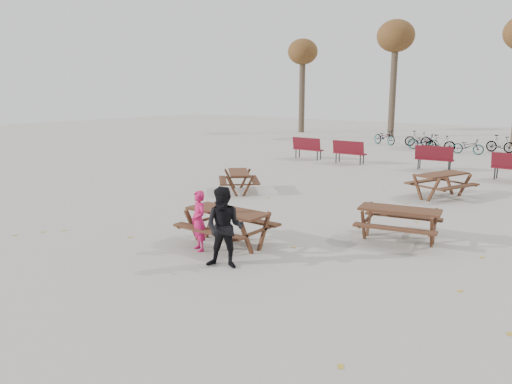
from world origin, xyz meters
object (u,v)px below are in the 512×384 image
Objects in this scene: main_picnic_table at (227,219)px; soda_bottle at (222,209)px; food_tray at (225,211)px; adult at (225,228)px; picnic_table_north at (239,182)px; child at (199,221)px; picnic_table_east at (399,225)px; picnic_table_far at (441,186)px.

main_picnic_table is 10.59× the size of soda_bottle.
adult is at bearing -49.87° from food_tray.
main_picnic_table is 0.26m from food_tray.
main_picnic_table is 5.63m from picnic_table_north.
child is 0.82× the size of adult.
adult is at bearing -5.73° from picnic_table_north.
picnic_table_north is at bearing 150.10° from picnic_table_east.
child is 0.81× the size of picnic_table_north.
adult reaches higher than food_tray.
food_tray is 0.11× the size of picnic_table_east.
main_picnic_table is at bearing 98.26° from soda_bottle.
food_tray reaches higher than main_picnic_table.
picnic_table_east is 1.10× the size of picnic_table_north.
food_tray is 1.06× the size of soda_bottle.
adult is 0.88× the size of picnic_table_far.
adult is (1.09, -0.44, 0.14)m from child.
adult reaches higher than soda_bottle.
main_picnic_table is 1.43× the size of child.
picnic_table_east is 6.48m from picnic_table_north.
food_tray is 1.20m from adult.
picnic_table_east is (1.95, 3.56, -0.40)m from adult.
soda_bottle reaches higher than main_picnic_table.
adult reaches higher than picnic_table_east.
child reaches higher than picnic_table_east.
main_picnic_table reaches higher than picnic_table_far.
food_tray is 0.14× the size of child.
soda_bottle is at bearing -147.47° from picnic_table_east.
food_tray is at bearing -63.32° from main_picnic_table.
soda_bottle is 0.11× the size of adult.
picnic_table_north is at bearing 102.71° from adult.
child is at bearing -123.69° from food_tray.
food_tray is 0.10× the size of picnic_table_far.
main_picnic_table is at bearing -175.32° from picnic_table_far.
adult is at bearing -45.98° from soda_bottle.
picnic_table_north is 0.89× the size of picnic_table_far.
soda_bottle is 3.91m from picnic_table_east.
food_tray is at bearing 80.40° from child.
picnic_table_north is (-4.22, 5.55, -0.43)m from adult.
soda_bottle is (-0.04, -0.08, 0.05)m from food_tray.
soda_bottle is at bearing -116.62° from food_tray.
food_tray is 3.82m from picnic_table_east.
adult is 0.90× the size of picnic_table_east.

